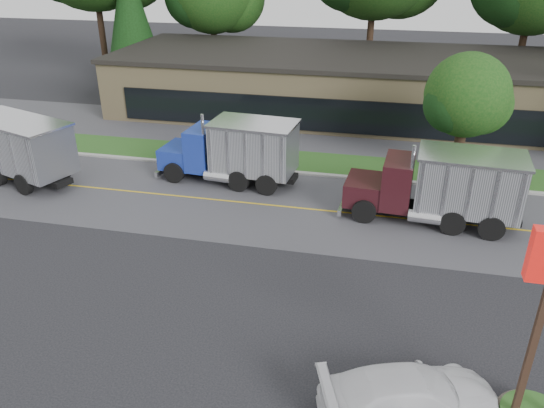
{
  "coord_description": "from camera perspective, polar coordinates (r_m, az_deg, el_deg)",
  "views": [
    {
      "loc": [
        6.02,
        -13.57,
        11.49
      ],
      "look_at": [
        1.74,
        5.61,
        1.8
      ],
      "focal_mm": 35.0,
      "sensor_mm": 36.0,
      "label": 1
    }
  ],
  "objects": [
    {
      "name": "evergreen_left",
      "position": [
        49.1,
        -15.03,
        19.26
      ],
      "size": [
        4.98,
        4.98,
        11.31
      ],
      "color": "#382619",
      "rests_on": "ground"
    },
    {
      "name": "center_line",
      "position": [
        26.03,
        -2.12,
        0.04
      ],
      "size": [
        60.0,
        0.12,
        0.01
      ],
      "primitive_type": "cube",
      "color": "gold",
      "rests_on": "ground"
    },
    {
      "name": "dump_truck_blue",
      "position": [
        27.9,
        -3.93,
        5.86
      ],
      "size": [
        7.49,
        3.23,
        3.36
      ],
      "rotation": [
        0.0,
        0.0,
        3.05
      ],
      "color": "black",
      "rests_on": "ground"
    },
    {
      "name": "dump_truck_red",
      "position": [
        32.09,
        -26.91,
        5.81
      ],
      "size": [
        10.59,
        5.77,
        3.36
      ],
      "rotation": [
        0.0,
        0.0,
        2.8
      ],
      "color": "black",
      "rests_on": "ground"
    },
    {
      "name": "road",
      "position": [
        26.03,
        -2.12,
        0.04
      ],
      "size": [
        60.0,
        8.0,
        0.02
      ],
      "primitive_type": "cube",
      "color": "#57575C",
      "rests_on": "ground"
    },
    {
      "name": "curb",
      "position": [
        29.75,
        -0.1,
        3.52
      ],
      "size": [
        60.0,
        0.3,
        0.12
      ],
      "primitive_type": "cube",
      "color": "#9E9E99",
      "rests_on": "ground"
    },
    {
      "name": "strip_mall",
      "position": [
        40.89,
        6.74,
        12.65
      ],
      "size": [
        32.0,
        12.0,
        4.0
      ],
      "primitive_type": "cube",
      "color": "tan",
      "rests_on": "ground"
    },
    {
      "name": "dump_truck_maroon",
      "position": [
        24.85,
        17.9,
        1.96
      ],
      "size": [
        7.86,
        3.19,
        3.36
      ],
      "rotation": [
        0.0,
        0.0,
        3.06
      ],
      "color": "black",
      "rests_on": "ground"
    },
    {
      "name": "ground",
      "position": [
        18.78,
        -9.15,
        -11.89
      ],
      "size": [
        140.0,
        140.0,
        0.0
      ],
      "primitive_type": "plane",
      "color": "#2E2E33",
      "rests_on": "ground"
    },
    {
      "name": "far_parking",
      "position": [
        35.99,
        2.29,
        7.61
      ],
      "size": [
        60.0,
        7.0,
        0.02
      ],
      "primitive_type": "cube",
      "color": "#57575C",
      "rests_on": "ground"
    },
    {
      "name": "rally_car",
      "position": [
        15.38,
        14.68,
        -19.35
      ],
      "size": [
        5.3,
        3.5,
        1.43
      ],
      "primitive_type": "imported",
      "rotation": [
        0.0,
        0.0,
        1.9
      ],
      "color": "silver",
      "rests_on": "ground"
    },
    {
      "name": "grass_verge",
      "position": [
        31.38,
        0.62,
        4.76
      ],
      "size": [
        60.0,
        3.4,
        0.03
      ],
      "primitive_type": "cube",
      "color": "#244E1A",
      "rests_on": "ground"
    },
    {
      "name": "tree_verge",
      "position": [
        29.81,
        20.32,
        10.53
      ],
      "size": [
        4.65,
        4.38,
        6.64
      ],
      "color": "#382619",
      "rests_on": "ground"
    }
  ]
}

